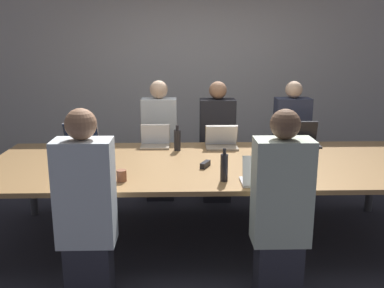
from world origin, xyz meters
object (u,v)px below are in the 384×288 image
object	(u,v)px
person_far_midleft	(160,143)
laptop_far_right	(303,138)
cup_far_left	(104,146)
person_far_right	(291,143)
person_near_midright	(281,211)
laptop_near_left	(91,176)
laptop_near_midright	(263,176)
person_near_left	(86,211)
laptop_far_midleft	(155,140)
bottle_near_midright	(224,167)
stapler	(205,164)
laptop_far_left	(81,141)
cup_near_left	(122,176)
laptop_far_center	(222,141)
person_far_center	(217,144)
bottle_far_midleft	(177,140)

from	to	relation	value
person_far_midleft	laptop_far_right	bearing A→B (deg)	-15.54
cup_far_left	person_far_right	bearing A→B (deg)	16.25
person_near_midright	laptop_near_left	bearing A→B (deg)	-15.77
laptop_near_midright	person_near_left	bearing A→B (deg)	14.47
laptop_far_midleft	bottle_near_midright	xyz separation A→B (m)	(0.62, -1.16, 0.05)
person_far_midleft	stapler	xyz separation A→B (m)	(0.46, -1.23, 0.10)
laptop_far_left	stapler	xyz separation A→B (m)	(1.26, -0.71, -0.05)
bottle_near_midright	stapler	distance (m)	0.42
person_far_right	bottle_near_midright	distance (m)	1.89
laptop_far_right	laptop_far_left	world-z (taller)	laptop_far_left
laptop_far_right	laptop_far_left	size ratio (longest dim) A/B	0.92
cup_near_left	laptop_far_center	bearing A→B (deg)	49.85
laptop_far_midleft	laptop_far_left	distance (m)	0.77
laptop_near_left	laptop_far_midleft	bearing A→B (deg)	-109.26
cup_near_left	person_far_center	size ratio (longest dim) A/B	0.07
person_far_right	cup_far_left	xyz separation A→B (m)	(-2.08, -0.61, 0.13)
laptop_far_left	laptop_near_midright	xyz separation A→B (m)	(1.68, -1.20, -0.01)
person_near_midright	stapler	bearing A→B (deg)	-60.46
laptop_far_midleft	person_near_midright	size ratio (longest dim) A/B	0.22
person_near_left	person_far_center	bearing A→B (deg)	-118.65
laptop_far_midleft	laptop_near_midright	bearing A→B (deg)	-54.43
person_far_midleft	bottle_far_midleft	size ratio (longest dim) A/B	5.39
person_far_right	laptop_far_left	bearing A→B (deg)	-167.46
laptop_near_left	person_near_midright	xyz separation A→B (m)	(1.40, -0.40, -0.14)
laptop_near_left	laptop_far_midleft	xyz separation A→B (m)	(0.43, 1.23, -0.01)
laptop_far_left	bottle_near_midright	xyz separation A→B (m)	(1.38, -1.09, 0.04)
laptop_far_right	laptop_far_center	distance (m)	0.89
laptop_far_midleft	laptop_near_midright	xyz separation A→B (m)	(0.91, -1.27, 0.00)
bottle_far_midleft	laptop_far_left	xyz separation A→B (m)	(-1.01, 0.10, -0.04)
person_near_left	laptop_far_right	size ratio (longest dim) A/B	4.30
laptop_far_right	stapler	bearing A→B (deg)	-144.08
person_far_right	person_near_midright	bearing A→B (deg)	-106.16
person_far_midleft	bottle_far_midleft	world-z (taller)	person_far_midleft
laptop_near_left	cup_near_left	bearing A→B (deg)	-158.73
laptop_near_left	stapler	bearing A→B (deg)	-153.51
bottle_far_midleft	laptop_far_center	xyz separation A→B (m)	(0.46, 0.10, -0.04)
laptop_far_center	person_far_center	size ratio (longest dim) A/B	0.24
person_far_right	bottle_near_midright	bearing A→B (deg)	-120.69
laptop_near_left	laptop_far_left	distance (m)	1.21
bottle_far_midleft	laptop_near_midright	distance (m)	1.29
bottle_near_midright	person_far_center	bearing A→B (deg)	87.07
person_far_midleft	laptop_far_midleft	bearing A→B (deg)	-93.25
cup_far_left	bottle_near_midright	xyz separation A→B (m)	(1.12, -1.01, 0.07)
person_near_left	laptop_far_center	world-z (taller)	person_near_left
cup_near_left	person_far_midleft	xyz separation A→B (m)	(0.23, 1.60, -0.12)
person_near_left	cup_far_left	bearing A→B (deg)	-85.51
cup_near_left	cup_far_left	size ratio (longest dim) A/B	0.92
laptop_far_right	laptop_near_midright	xyz separation A→B (m)	(-0.68, -1.29, -0.00)
laptop_far_center	person_near_midright	bearing A→B (deg)	-80.12
laptop_near_left	laptop_far_midleft	world-z (taller)	laptop_near_left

